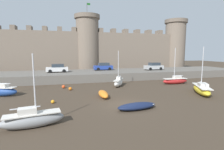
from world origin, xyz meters
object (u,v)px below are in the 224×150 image
Objects in this scene: sailboat_foreground_right at (33,119)px; car_quay_centre_west at (103,67)px; sailboat_midflat_left at (202,89)px; mooring_buoy_off_centre at (53,102)px; car_quay_centre_east at (154,66)px; rowboat_midflat_right at (137,106)px; rowboat_near_channel_left at (103,94)px; mooring_buoy_near_shore at (64,87)px; sailboat_foreground_left at (0,91)px; sailboat_midflat_centre at (175,81)px; mooring_buoy_mid_mud at (70,89)px; sailboat_near_channel_right at (119,82)px; car_quay_west at (57,68)px.

car_quay_centre_west is (10.42, 24.22, 1.66)m from sailboat_foreground_right.
mooring_buoy_off_centre is at bearing 178.51° from sailboat_midflat_left.
car_quay_centre_east is at bearing 37.92° from mooring_buoy_off_centre.
rowboat_midflat_right is at bearing -161.03° from sailboat_midflat_left.
rowboat_midflat_right is 0.99× the size of car_quay_centre_east.
mooring_buoy_near_shore is (-4.70, 6.61, -0.14)m from rowboat_near_channel_left.
mooring_buoy_off_centre is at bearing -117.25° from car_quay_centre_west.
rowboat_near_channel_left is 8.11m from mooring_buoy_near_shore.
sailboat_foreground_left is 1.21× the size of sailboat_foreground_right.
sailboat_foreground_right is (-8.84, -1.77, 0.29)m from rowboat_midflat_right.
sailboat_midflat_centre is 15.49m from car_quay_centre_west.
sailboat_midflat_centre reaches higher than mooring_buoy_mid_mud.
sailboat_near_channel_right reaches higher than car_quay_centre_east.
mooring_buoy_near_shore is 0.12× the size of car_quay_centre_east.
sailboat_foreground_left is at bearing -118.48° from car_quay_west.
sailboat_foreground_left is at bearing 116.69° from sailboat_foreground_right.
sailboat_foreground_left reaches higher than car_quay_centre_west.
rowboat_midflat_right is at bearing 11.30° from sailboat_foreground_right.
mooring_buoy_near_shore reaches higher than mooring_buoy_mid_mud.
sailboat_foreground_left is 1.56× the size of car_quay_centre_west.
rowboat_near_channel_left is at bearing 11.85° from mooring_buoy_off_centre.
sailboat_near_channel_right is 12.03× the size of mooring_buoy_mid_mud.
sailboat_midflat_centre is at bearing -48.88° from car_quay_centre_west.
sailboat_foreground_right is at bearing -99.41° from mooring_buoy_off_centre.
sailboat_foreground_left is at bearing -159.05° from mooring_buoy_near_shore.
mooring_buoy_near_shore is (2.02, 13.72, -0.37)m from sailboat_foreground_right.
sailboat_near_channel_right is 13.87m from car_quay_centre_east.
sailboat_midflat_left reaches higher than mooring_buoy_mid_mud.
sailboat_midflat_left is at bearing -21.85° from mooring_buoy_mid_mud.
sailboat_foreground_right is 6.00m from mooring_buoy_off_centre.
sailboat_midflat_left is at bearing -42.52° from car_quay_west.
car_quay_centre_east is (26.81, 10.92, 1.62)m from sailboat_foreground_left.
mooring_buoy_mid_mud is at bearing -60.65° from mooring_buoy_near_shore.
sailboat_foreground_right is 13.87m from mooring_buoy_near_shore.
mooring_buoy_near_shore is at bearing 154.58° from sailboat_midflat_left.
rowboat_midflat_right is 16.95m from sailboat_foreground_left.
sailboat_foreground_right is at bearing -98.37° from mooring_buoy_near_shore.
sailboat_midflat_centre reaches higher than mooring_buoy_near_shore.
car_quay_centre_east is (18.40, 9.73, 2.05)m from mooring_buoy_mid_mud.
sailboat_midflat_centre is at bearing -26.61° from car_quay_west.
mooring_buoy_near_shore is at bearing 119.35° from mooring_buoy_mid_mud.
rowboat_near_channel_left is at bearing 111.69° from rowboat_midflat_right.
sailboat_midflat_centre reaches higher than sailboat_near_channel_right.
mooring_buoy_near_shore is at bearing -128.63° from car_quay_centre_west.
car_quay_centre_west is (1.57, 22.46, 1.95)m from rowboat_midflat_right.
sailboat_near_channel_right is 1.36× the size of car_quay_centre_west.
sailboat_midflat_centre is at bearing -3.36° from mooring_buoy_near_shore.
mooring_buoy_off_centre is (-9.57, -7.34, -0.47)m from sailboat_near_channel_right.
rowboat_near_channel_left is at bearing -54.57° from mooring_buoy_near_shore.
rowboat_midflat_right is 23.68m from car_quay_centre_east.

